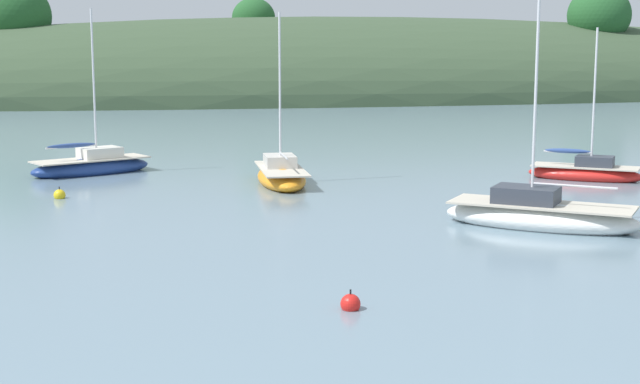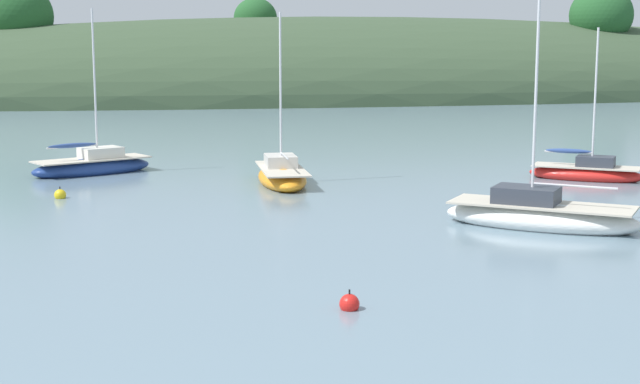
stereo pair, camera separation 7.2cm
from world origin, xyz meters
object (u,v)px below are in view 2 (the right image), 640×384
Objects in this scene: sailboat_orange_cutter at (93,166)px; mooring_buoy_channel at (60,195)px; mooring_buoy_inner at (349,304)px; sailboat_cream_ketch at (540,215)px; sailboat_red_portside at (587,172)px; sailboat_black_sloop at (282,176)px.

sailboat_orange_cutter is 13.86× the size of mooring_buoy_channel.
sailboat_orange_cutter is 6.80m from mooring_buoy_channel.
sailboat_orange_cutter is at bearing 102.63° from mooring_buoy_inner.
mooring_buoy_channel is at bearing 147.45° from sailboat_cream_ketch.
sailboat_black_sloop is at bearing 171.32° from sailboat_red_portside.
sailboat_cream_ketch is at bearing -61.43° from sailboat_black_sloop.
sailboat_black_sloop is (-5.98, 10.97, -0.03)m from sailboat_cream_ketch.
mooring_buoy_inner is (-2.32, -18.28, -0.23)m from sailboat_black_sloop.
mooring_buoy_channel is at bearing -170.03° from sailboat_black_sloop.
sailboat_orange_cutter is 13.86× the size of mooring_buoy_inner.
mooring_buoy_channel is at bearing -100.39° from sailboat_orange_cutter.
sailboat_orange_cutter reaches higher than mooring_buoy_inner.
sailboat_orange_cutter is at bearing 79.61° from mooring_buoy_channel.
sailboat_black_sloop is (-12.88, 1.97, 0.02)m from sailboat_red_portside.
sailboat_red_portside reaches higher than mooring_buoy_channel.
mooring_buoy_channel is at bearing 111.15° from mooring_buoy_inner.
sailboat_cream_ketch is 12.50m from sailboat_black_sloop.
sailboat_red_portside is at bearing 47.02° from mooring_buoy_inner.
sailboat_black_sloop reaches higher than mooring_buoy_channel.
sailboat_cream_ketch is at bearing -49.96° from sailboat_orange_cutter.
mooring_buoy_channel is (-1.23, -6.69, -0.24)m from sailboat_orange_cutter.
sailboat_orange_cutter is 24.00m from mooring_buoy_inner.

